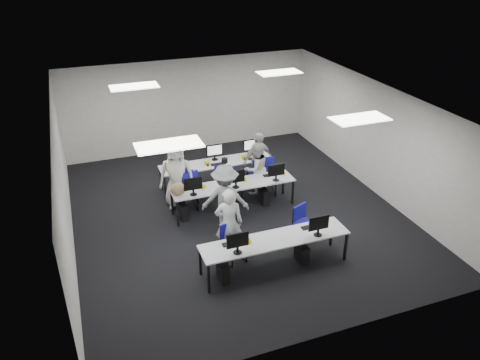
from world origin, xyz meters
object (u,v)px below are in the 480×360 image
object	(u,v)px
chair_6	(222,184)
student_0	(229,223)
chair_0	(233,250)
chair_5	(187,192)
chair_3	(232,190)
chair_7	(257,178)
student_1	(256,169)
desk_front	(275,241)
student_3	(258,160)
student_2	(177,174)
photographer	(225,199)
chair_1	(304,230)
chair_4	(267,183)
desk_mid	(233,186)
chair_2	(187,197)

from	to	relation	value
chair_6	student_0	world-z (taller)	student_0
chair_0	chair_5	distance (m)	2.87
chair_3	chair_7	world-z (taller)	chair_7
student_1	desk_front	bearing A→B (deg)	61.92
student_1	student_3	distance (m)	0.39
student_3	student_2	bearing A→B (deg)	171.03
chair_0	photographer	distance (m)	1.35
chair_1	student_1	bearing A→B (deg)	72.28
chair_3	student_3	xyz separation A→B (m)	(0.92, 0.41, 0.55)
desk_front	student_2	bearing A→B (deg)	111.74
desk_front	chair_5	bearing A→B (deg)	106.90
chair_5	chair_6	world-z (taller)	chair_5
desk_front	chair_4	distance (m)	3.34
student_0	chair_5	bearing A→B (deg)	-67.74
chair_5	student_1	xyz separation A→B (m)	(1.90, -0.18, 0.44)
chair_7	photographer	world-z (taller)	photographer
chair_3	student_1	world-z (taller)	student_1
photographer	chair_0	bearing A→B (deg)	98.50
chair_5	student_2	bearing A→B (deg)	-172.61
chair_0	photographer	xyz separation A→B (m)	(0.23, 1.19, 0.58)
student_1	student_2	size ratio (longest dim) A/B	0.82
chair_4	chair_7	xyz separation A→B (m)	(-0.11, 0.39, -0.01)
student_1	chair_3	bearing A→B (deg)	-7.27
desk_mid	chair_7	world-z (taller)	chair_7
chair_0	student_3	world-z (taller)	student_3
photographer	chair_2	bearing A→B (deg)	-47.33
desk_front	chair_6	size ratio (longest dim) A/B	3.35
chair_1	student_0	bearing A→B (deg)	155.62
desk_mid	chair_3	distance (m)	0.69
chair_4	chair_3	bearing A→B (deg)	-167.62
chair_7	chair_3	bearing A→B (deg)	-156.54
chair_3	student_2	world-z (taller)	student_2
desk_mid	chair_7	distance (m)	1.43
chair_4	chair_6	world-z (taller)	chair_4
desk_front	chair_0	world-z (taller)	chair_0
chair_2	chair_6	world-z (taller)	chair_2
chair_3	chair_4	distance (m)	1.01
chair_2	chair_3	bearing A→B (deg)	4.90
chair_4	desk_front	bearing A→B (deg)	-96.71
chair_4	photographer	size ratio (longest dim) A/B	0.57
desk_mid	chair_3	bearing A→B (deg)	75.78
chair_4	student_1	xyz separation A→B (m)	(-0.28, 0.09, 0.44)
student_3	photographer	xyz separation A→B (m)	(-1.57, -1.82, 0.05)
chair_2	chair_7	size ratio (longest dim) A/B	1.04
student_3	chair_6	bearing A→B (deg)	168.19
chair_4	chair_7	bearing A→B (deg)	119.72
chair_3	photographer	xyz separation A→B (m)	(-0.65, -1.41, 0.60)
chair_2	chair_7	distance (m)	2.18
desk_front	desk_mid	xyz separation A→B (m)	(0.00, 2.60, 0.00)
chair_1	student_2	distance (m)	3.57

